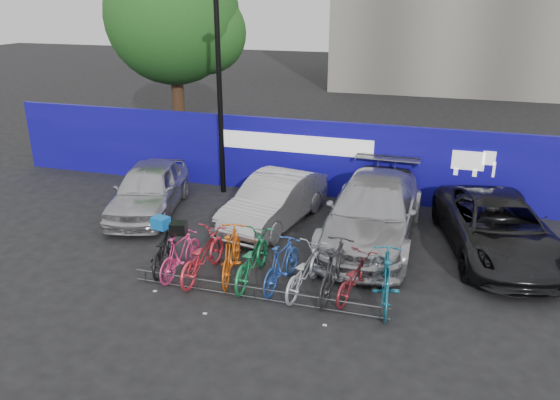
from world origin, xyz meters
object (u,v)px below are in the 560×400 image
at_px(car_1, 274,201).
at_px(bike_4, 251,259).
at_px(bike_3, 231,253).
at_px(car_2, 373,211).
at_px(bike_7, 335,269).
at_px(bike_2, 202,255).
at_px(bike_9, 386,280).
at_px(bike_6, 304,270).
at_px(tree, 179,20).
at_px(car_3, 498,228).
at_px(bike_0, 163,248).
at_px(bike_1, 180,254).
at_px(lamppost, 219,90).
at_px(car_0, 149,189).
at_px(bike_rack, 255,293).
at_px(bike_8, 354,277).
at_px(bike_5, 282,264).

bearing_deg(car_1, bike_4, -70.64).
bearing_deg(bike_3, car_2, -143.24).
xyz_separation_m(car_2, bike_7, (-0.38, -3.04, -0.19)).
bearing_deg(bike_2, bike_4, -169.36).
relative_size(car_2, bike_9, 2.75).
height_order(car_1, bike_4, car_1).
bearing_deg(car_1, bike_3, -79.09).
height_order(car_2, bike_6, car_2).
bearing_deg(bike_3, bike_7, 167.55).
bearing_deg(bike_2, tree, -58.68).
xyz_separation_m(tree, car_3, (11.71, -6.90, -4.37)).
height_order(car_3, bike_7, car_3).
height_order(bike_0, bike_9, bike_9).
xyz_separation_m(bike_1, bike_3, (1.16, 0.22, 0.08)).
bearing_deg(bike_2, car_1, -97.43).
height_order(lamppost, car_0, lamppost).
relative_size(car_0, bike_9, 2.13).
relative_size(car_3, bike_1, 2.96).
distance_m(car_3, bike_7, 4.58).
xyz_separation_m(car_0, bike_9, (7.19, -3.16, -0.12)).
bearing_deg(car_0, bike_rack, -53.06).
bearing_deg(bike_8, bike_9, 177.84).
distance_m(car_1, bike_9, 4.85).
xyz_separation_m(bike_0, bike_6, (3.42, -0.10, -0.00)).
bearing_deg(bike_7, bike_3, 3.09).
height_order(bike_7, bike_9, bike_7).
bearing_deg(car_3, tree, 136.84).
relative_size(bike_1, bike_5, 0.96).
height_order(car_3, bike_5, car_3).
relative_size(car_1, car_2, 0.76).
distance_m(car_2, bike_3, 4.04).
distance_m(bike_5, bike_6, 0.52).
bearing_deg(car_3, car_1, 165.18).
bearing_deg(bike_7, car_2, -92.00).
height_order(bike_6, bike_7, bike_7).
bearing_deg(car_0, bike_8, -38.24).
height_order(bike_3, bike_9, bike_9).
xyz_separation_m(car_1, bike_3, (0.00, -3.20, -0.09)).
height_order(bike_8, bike_9, bike_9).
relative_size(bike_0, bike_6, 1.01).
relative_size(car_2, bike_8, 3.22).
bearing_deg(bike_9, bike_7, -13.12).
xyz_separation_m(tree, bike_3, (5.94, -9.88, -4.48)).
bearing_deg(car_2, bike_rack, -116.27).
relative_size(bike_4, bike_8, 1.20).
bearing_deg(bike_9, bike_8, -23.48).
relative_size(bike_3, bike_4, 0.96).
distance_m(bike_rack, bike_1, 2.10).
relative_size(lamppost, bike_8, 3.58).
xyz_separation_m(car_3, bike_9, (-2.31, -3.19, -0.10)).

